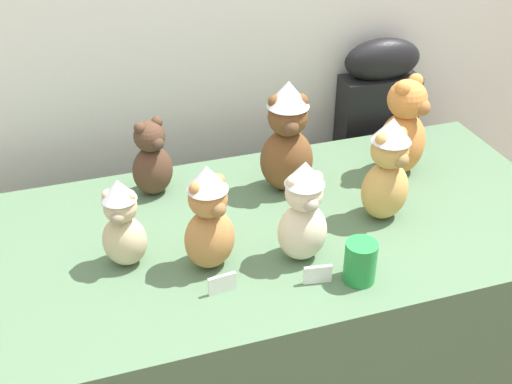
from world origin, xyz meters
name	(u,v)px	position (x,y,z in m)	size (l,w,h in m)	color
display_table	(256,324)	(0.00, 0.25, 0.36)	(1.80, 0.81, 0.72)	#4C6B4C
instrument_case	(371,165)	(0.64, 0.79, 0.51)	(0.29, 0.13, 1.01)	black
teddy_bear_sand	(122,224)	(-0.36, 0.21, 0.84)	(0.14, 0.13, 0.25)	#CCB78E
teddy_bear_cocoa	(152,160)	(-0.23, 0.52, 0.83)	(0.15, 0.14, 0.24)	#4C3323
teddy_bear_caramel	(209,219)	(-0.16, 0.14, 0.86)	(0.16, 0.15, 0.29)	#B27A42
teddy_bear_cream	(303,212)	(0.07, 0.10, 0.86)	(0.13, 0.12, 0.28)	beige
teddy_bear_honey	(387,170)	(0.36, 0.20, 0.87)	(0.17, 0.15, 0.31)	tan
teddy_bear_chestnut	(287,138)	(0.15, 0.42, 0.89)	(0.18, 0.16, 0.35)	brown
teddy_bear_ginger	(404,130)	(0.52, 0.41, 0.87)	(0.21, 0.20, 0.32)	#D17F3D
party_cup_green	(360,262)	(0.18, -0.03, 0.77)	(0.08, 0.08, 0.11)	#238C3D
name_card_front_left	(318,275)	(0.07, -0.01, 0.74)	(0.07, 0.01, 0.05)	white
name_card_front_middle	(222,284)	(-0.16, 0.03, 0.74)	(0.07, 0.01, 0.05)	white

